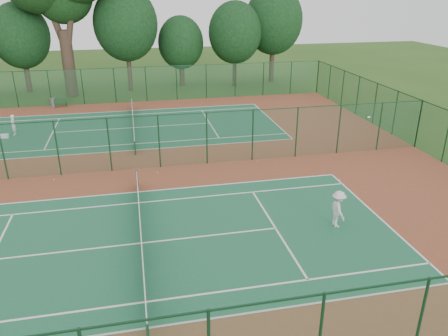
{
  "coord_description": "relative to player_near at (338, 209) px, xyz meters",
  "views": [
    {
      "loc": [
        0.14,
        -26.47,
        10.86
      ],
      "look_at": [
        4.74,
        -4.77,
        1.6
      ],
      "focal_mm": 35.0,
      "sensor_mm": 36.0,
      "label": 1
    }
  ],
  "objects": [
    {
      "name": "ground",
      "position": [
        -9.38,
        9.39,
        -0.95
      ],
      "size": [
        120.0,
        120.0,
        0.0
      ],
      "primitive_type": "plane",
      "color": "#2D5119",
      "rests_on": "ground"
    },
    {
      "name": "red_pad",
      "position": [
        -9.38,
        9.39,
        -0.94
      ],
      "size": [
        40.0,
        36.0,
        0.01
      ],
      "primitive_type": "cube",
      "color": "brown",
      "rests_on": "ground"
    },
    {
      "name": "court_near",
      "position": [
        -9.38,
        0.39,
        -0.93
      ],
      "size": [
        23.77,
        10.97,
        0.01
      ],
      "primitive_type": "cube",
      "color": "#1E6140",
      "rests_on": "red_pad"
    },
    {
      "name": "court_far",
      "position": [
        -9.38,
        18.39,
        -0.93
      ],
      "size": [
        23.77,
        10.97,
        0.01
      ],
      "primitive_type": "cube",
      "color": "#1D5D3D",
      "rests_on": "red_pad"
    },
    {
      "name": "fence_north",
      "position": [
        -9.38,
        27.39,
        0.81
      ],
      "size": [
        40.0,
        0.09,
        3.5
      ],
      "color": "#1B5232",
      "rests_on": "ground"
    },
    {
      "name": "fence_east",
      "position": [
        10.62,
        9.39,
        0.81
      ],
      "size": [
        0.09,
        36.0,
        3.5
      ],
      "rotation": [
        0.0,
        0.0,
        1.57
      ],
      "color": "#1B5336",
      "rests_on": "ground"
    },
    {
      "name": "fence_divider",
      "position": [
        -9.38,
        9.39,
        0.81
      ],
      "size": [
        40.0,
        0.09,
        3.5
      ],
      "color": "#174528",
      "rests_on": "ground"
    },
    {
      "name": "tennis_net_near",
      "position": [
        -9.38,
        0.39,
        -0.4
      ],
      "size": [
        0.1,
        12.9,
        0.97
      ],
      "color": "#12311E",
      "rests_on": "ground"
    },
    {
      "name": "tennis_net_far",
      "position": [
        -9.38,
        18.39,
        -0.4
      ],
      "size": [
        0.1,
        12.9,
        0.97
      ],
      "color": "#163E25",
      "rests_on": "ground"
    },
    {
      "name": "player_near",
      "position": [
        0.0,
        0.0,
        0.0
      ],
      "size": [
        0.7,
        1.21,
        1.86
      ],
      "primitive_type": "imported",
      "rotation": [
        0.0,
        0.0,
        1.56
      ],
      "color": "silver",
      "rests_on": "court_near"
    },
    {
      "name": "player_far",
      "position": [
        -18.61,
        18.49,
        -0.13
      ],
      "size": [
        0.44,
        0.62,
        1.6
      ],
      "primitive_type": "imported",
      "rotation": [
        0.0,
        0.0,
        -1.48
      ],
      "color": "white",
      "rests_on": "court_far"
    },
    {
      "name": "trash_bin",
      "position": [
        -16.86,
        26.9,
        -0.5
      ],
      "size": [
        0.55,
        0.55,
        0.88
      ],
      "primitive_type": "cylinder",
      "rotation": [
        0.0,
        0.0,
        0.14
      ],
      "color": "slate",
      "rests_on": "red_pad"
    },
    {
      "name": "bench",
      "position": [
        -16.13,
        26.76,
        -0.53
      ],
      "size": [
        1.35,
        0.81,
        0.8
      ],
      "rotation": [
        0.0,
        0.0,
        0.36
      ],
      "color": "#13371B",
      "rests_on": "red_pad"
    },
    {
      "name": "kit_bag",
      "position": [
        -19.31,
        17.77,
        -0.79
      ],
      "size": [
        0.83,
        0.33,
        0.31
      ],
      "primitive_type": "cube",
      "rotation": [
        0.0,
        0.0,
        -0.03
      ],
      "color": "white",
      "rests_on": "red_pad"
    },
    {
      "name": "stray_ball_a",
      "position": [
        -8.11,
        8.47,
        -0.9
      ],
      "size": [
        0.08,
        0.08,
        0.08
      ],
      "primitive_type": "sphere",
      "color": "yellow",
      "rests_on": "red_pad"
    },
    {
      "name": "stray_ball_b",
      "position": [
        -1.44,
        8.95,
        -0.9
      ],
      "size": [
        0.07,
        0.07,
        0.07
      ],
      "primitive_type": "sphere",
      "color": "gold",
      "rests_on": "red_pad"
    },
    {
      "name": "stray_ball_c",
      "position": [
        -14.32,
        8.67,
        -0.9
      ],
      "size": [
        0.08,
        0.08,
        0.08
      ],
      "primitive_type": "sphere",
      "color": "#B5CE30",
      "rests_on": "red_pad"
    },
    {
      "name": "evergreen_row",
      "position": [
        -8.88,
        33.64,
        -0.95
      ],
      "size": [
        39.0,
        5.0,
        12.0
      ],
      "primitive_type": null,
      "color": "black",
      "rests_on": "ground"
    }
  ]
}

